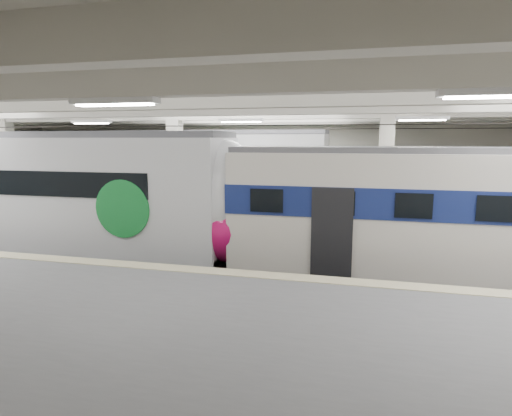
# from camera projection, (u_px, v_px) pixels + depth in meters

# --- Properties ---
(station_hall) EXTENTS (36.00, 24.00, 5.75)m
(station_hall) POSITION_uv_depth(u_px,v_px,m) (204.00, 178.00, 11.73)
(station_hall) COLOR black
(station_hall) RESTS_ON ground
(modern_emu) EXTENTS (14.10, 2.91, 4.53)m
(modern_emu) POSITION_uv_depth(u_px,v_px,m) (85.00, 199.00, 14.76)
(modern_emu) COLOR silver
(modern_emu) RESTS_ON ground
(older_rer) EXTENTS (12.18, 2.69, 4.08)m
(older_rer) POSITION_uv_depth(u_px,v_px,m) (442.00, 216.00, 12.04)
(older_rer) COLOR beige
(older_rer) RESTS_ON ground
(far_train) EXTENTS (14.69, 3.04, 4.66)m
(far_train) POSITION_uv_depth(u_px,v_px,m) (167.00, 180.00, 19.88)
(far_train) COLOR silver
(far_train) RESTS_ON ground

